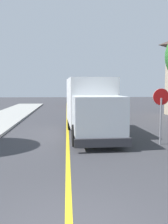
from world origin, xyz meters
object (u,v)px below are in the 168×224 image
(parked_car_near, at_px, (98,110))
(parked_car_far, at_px, (81,101))
(box_truck, at_px, (91,104))
(parked_car_furthest, at_px, (81,99))
(stop_sign, at_px, (161,105))
(parked_car_mid, at_px, (88,105))

(parked_car_near, height_order, parked_car_far, same)
(box_truck, xyz_separation_m, parked_car_furthest, (0.85, 26.14, -0.97))
(parked_car_far, distance_m, stop_sign, 22.71)
(box_truck, relative_size, parked_car_near, 1.65)
(parked_car_near, relative_size, stop_sign, 1.67)
(parked_car_far, height_order, stop_sign, stop_sign)
(parked_car_mid, height_order, parked_car_furthest, same)
(parked_car_far, distance_m, parked_car_furthest, 6.07)
(parked_car_far, xyz_separation_m, stop_sign, (2.50, -22.55, 1.06))
(parked_car_near, distance_m, parked_car_far, 13.12)
(parked_car_mid, bearing_deg, box_truck, -94.20)
(parked_car_mid, height_order, stop_sign, stop_sign)
(parked_car_mid, xyz_separation_m, parked_car_far, (-0.36, 7.24, 0.00))
(stop_sign, bearing_deg, parked_car_furthest, 94.47)
(stop_sign, bearing_deg, parked_car_far, 96.32)
(parked_car_furthest, bearing_deg, parked_car_mid, -89.58)
(box_truck, xyz_separation_m, stop_sign, (3.08, -2.47, 0.09))
(parked_car_mid, distance_m, parked_car_far, 7.25)
(parked_car_mid, bearing_deg, parked_car_far, 92.83)
(parked_car_near, height_order, stop_sign, stop_sign)
(parked_car_near, height_order, parked_car_mid, same)
(box_truck, bearing_deg, stop_sign, -38.75)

